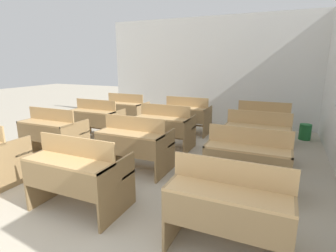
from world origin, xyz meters
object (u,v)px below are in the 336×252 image
(bench_front_right, at_px, (230,205))
(bench_second_left, at_px, (53,131))
(bench_back_center, at_px, (187,115))
(wastepaper_bin, at_px, (305,132))
(bench_third_left, at_px, (97,119))
(bench_second_center, at_px, (135,143))
(bench_third_center, at_px, (165,126))
(bench_third_right, at_px, (257,136))
(bench_back_right, at_px, (263,122))
(bench_front_center, at_px, (78,173))
(bench_second_right, at_px, (248,159))
(bench_back_left, at_px, (126,110))

(bench_front_right, xyz_separation_m, bench_second_left, (-3.59, 1.28, 0.00))
(bench_back_center, xyz_separation_m, wastepaper_bin, (2.70, 0.58, -0.29))
(bench_third_left, xyz_separation_m, bench_back_center, (1.77, 1.26, 0.00))
(bench_second_center, distance_m, bench_back_center, 2.53)
(bench_second_center, height_order, bench_third_left, same)
(bench_front_right, height_order, bench_third_center, same)
(bench_third_right, bearing_deg, bench_back_right, 90.36)
(bench_third_right, bearing_deg, bench_front_center, -125.18)
(bench_second_right, height_order, bench_back_right, same)
(bench_second_left, relative_size, bench_back_right, 1.00)
(bench_third_left, bearing_deg, bench_second_right, -19.53)
(bench_back_right, bearing_deg, wastepaper_bin, 34.05)
(bench_second_left, distance_m, wastepaper_bin, 5.47)
(bench_third_left, relative_size, bench_third_right, 1.00)
(bench_second_center, distance_m, bench_third_left, 2.20)
(bench_front_right, xyz_separation_m, bench_second_right, (-0.01, 1.28, 0.00))
(bench_second_center, xyz_separation_m, bench_third_right, (1.78, 1.27, 0.00))
(bench_front_right, height_order, bench_third_left, same)
(bench_front_right, distance_m, bench_third_center, 3.12)
(bench_front_right, bearing_deg, bench_back_center, 115.37)
(bench_second_left, bearing_deg, bench_third_right, 19.39)
(bench_back_center, bearing_deg, bench_back_right, -0.86)
(bench_third_right, bearing_deg, wastepaper_bin, 64.14)
(bench_third_center, xyz_separation_m, bench_third_right, (1.82, 0.01, 0.00))
(bench_front_right, bearing_deg, bench_back_left, 133.36)
(bench_back_left, distance_m, wastepaper_bin, 4.52)
(bench_second_center, distance_m, bench_back_right, 3.07)
(bench_front_center, height_order, bench_back_left, same)
(bench_second_left, distance_m, bench_second_center, 1.81)
(bench_third_center, relative_size, wastepaper_bin, 3.01)
(bench_back_center, bearing_deg, wastepaper_bin, 12.18)
(bench_front_center, height_order, bench_second_right, same)
(bench_back_center, bearing_deg, bench_second_center, -89.50)
(bench_second_right, height_order, bench_back_center, same)
(bench_front_right, distance_m, bench_second_left, 3.81)
(bench_second_right, distance_m, bench_third_center, 2.20)
(bench_third_right, bearing_deg, bench_front_right, -89.97)
(bench_front_right, relative_size, bench_second_center, 1.00)
(bench_front_center, bearing_deg, bench_back_center, 90.12)
(bench_front_center, distance_m, wastepaper_bin, 5.16)
(bench_second_left, xyz_separation_m, bench_third_left, (0.02, 1.27, 0.00))
(bench_second_center, height_order, bench_back_left, same)
(bench_second_left, bearing_deg, bench_front_center, -35.65)
(bench_front_right, bearing_deg, bench_front_center, -179.91)
(bench_front_right, xyz_separation_m, bench_third_center, (-1.82, 2.53, 0.00))
(bench_second_right, distance_m, bench_third_left, 3.79)
(bench_front_right, relative_size, bench_third_left, 1.00)
(bench_second_center, xyz_separation_m, bench_second_right, (1.78, 0.00, 0.00))
(bench_back_left, relative_size, bench_back_right, 1.00)
(bench_front_right, distance_m, bench_third_left, 4.39)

